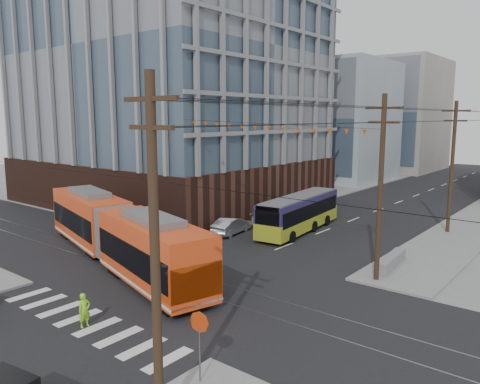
% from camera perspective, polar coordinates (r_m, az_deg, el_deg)
% --- Properties ---
extents(ground, '(160.00, 160.00, 0.00)m').
position_cam_1_polar(ground, '(25.88, -12.38, -13.09)').
color(ground, slate).
extents(office_building, '(30.00, 25.00, 28.60)m').
position_cam_1_polar(office_building, '(55.88, -8.68, 13.75)').
color(office_building, '#381E16').
rests_on(office_building, ground).
extents(bg_bldg_nw_near, '(18.00, 16.00, 18.00)m').
position_cam_1_polar(bg_bldg_nw_near, '(75.86, 10.64, 8.44)').
color(bg_bldg_nw_near, '#8C99A5').
rests_on(bg_bldg_nw_near, ground).
extents(bg_bldg_nw_far, '(16.00, 18.00, 20.00)m').
position_cam_1_polar(bg_bldg_nw_far, '(92.86, 18.23, 8.86)').
color(bg_bldg_nw_far, gray).
rests_on(bg_bldg_nw_far, ground).
extents(utility_pole_near, '(0.30, 0.30, 11.00)m').
position_cam_1_polar(utility_pole_near, '(14.25, -10.31, -8.13)').
color(utility_pole_near, black).
rests_on(utility_pole_near, ground).
extents(streetcar, '(21.27, 8.78, 4.10)m').
position_cam_1_polar(streetcar, '(32.34, -14.73, -4.85)').
color(streetcar, '#E04418').
rests_on(streetcar, ground).
extents(city_bus, '(3.58, 11.41, 3.18)m').
position_cam_1_polar(city_bus, '(40.33, 7.24, -2.54)').
color(city_bus, '#241E48').
rests_on(city_bus, ground).
extents(parked_car_silver, '(2.06, 4.43, 1.41)m').
position_cam_1_polar(parked_car_silver, '(39.31, -1.06, -4.10)').
color(parked_car_silver, '#B1B7BD').
rests_on(parked_car_silver, ground).
extents(parked_car_white, '(2.40, 4.67, 1.29)m').
position_cam_1_polar(parked_car_white, '(43.17, 3.55, -2.99)').
color(parked_car_white, beige).
rests_on(parked_car_white, ground).
extents(parked_car_grey, '(3.82, 5.44, 1.38)m').
position_cam_1_polar(parked_car_grey, '(47.89, 6.77, -1.78)').
color(parked_car_grey, '#5C5C5C').
rests_on(parked_car_grey, ground).
extents(pedestrian, '(0.43, 0.62, 1.62)m').
position_cam_1_polar(pedestrian, '(23.55, -18.45, -13.52)').
color(pedestrian, '#92EC25').
rests_on(pedestrian, ground).
extents(stop_sign, '(0.92, 0.92, 2.64)m').
position_cam_1_polar(stop_sign, '(17.92, -4.94, -18.75)').
color(stop_sign, '#BD330C').
rests_on(stop_sign, ground).
extents(jersey_barrier, '(1.35, 4.49, 0.89)m').
position_cam_1_polar(jersey_barrier, '(31.98, 17.94, -8.15)').
color(jersey_barrier, slate).
rests_on(jersey_barrier, ground).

